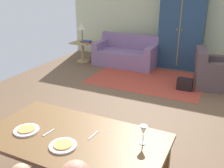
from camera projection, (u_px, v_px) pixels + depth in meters
ground_plane at (128, 111)px, 4.61m from camera, size 6.48×6.79×0.02m
back_wall at (177, 14)px, 7.01m from camera, size 6.48×0.10×2.70m
dining_table at (75, 143)px, 2.49m from camera, size 1.75×0.94×0.76m
plate_near_man at (27, 130)px, 2.55m from camera, size 0.25×0.25×0.02m
pizza_near_man at (26, 129)px, 2.55m from camera, size 0.17×0.17×0.01m
plate_near_child at (63, 146)px, 2.31m from camera, size 0.25×0.25×0.02m
pizza_near_child at (63, 144)px, 2.30m from camera, size 0.17×0.17×0.01m
wine_glass at (143, 131)px, 2.31m from camera, size 0.07×0.07×0.19m
fork at (49, 132)px, 2.53m from camera, size 0.03×0.15×0.01m
knife at (94, 135)px, 2.48m from camera, size 0.03×0.17×0.01m
area_rug at (147, 79)px, 6.14m from camera, size 2.60×1.80×0.01m
couch at (126, 54)px, 7.12m from camera, size 1.68×0.86×0.82m
armchair at (213, 72)px, 5.61m from camera, size 1.01×1.00×0.82m
armoire at (182, 28)px, 6.69m from camera, size 1.10×0.59×2.10m
side_table at (83, 49)px, 7.38m from camera, size 0.56×0.56×0.58m
table_lamp at (82, 27)px, 7.15m from camera, size 0.26×0.26×0.54m
book_lower at (87, 42)px, 7.22m from camera, size 0.22×0.16×0.03m
book_upper at (87, 41)px, 7.22m from camera, size 0.22×0.16×0.03m
handbag at (185, 84)px, 5.47m from camera, size 0.32×0.16×0.26m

